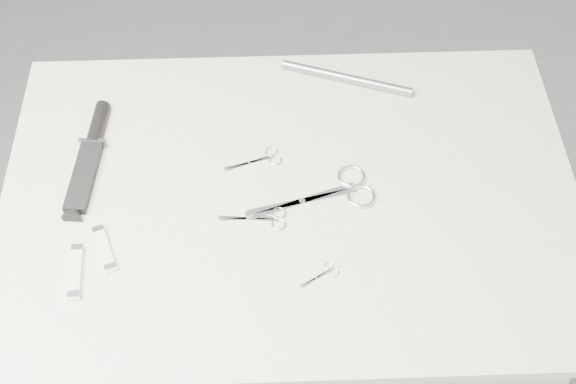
{
  "coord_description": "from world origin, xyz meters",
  "views": [
    {
      "loc": [
        -0.04,
        -0.86,
        2.01
      ],
      "look_at": [
        -0.0,
        0.0,
        0.92
      ],
      "focal_mm": 50.0,
      "sensor_mm": 36.0,
      "label": 1
    }
  ],
  "objects_px": {
    "tiny_scissors": "(323,274)",
    "sheathed_knife": "(90,152)",
    "plinth": "(290,326)",
    "embroidery_scissors_a": "(265,219)",
    "pocket_knife_a": "(76,271)",
    "metal_rail": "(347,78)",
    "pocket_knife_b": "(104,249)",
    "embroidery_scissors_b": "(262,159)",
    "large_shears": "(337,192)"
  },
  "relations": [
    {
      "from": "tiny_scissors",
      "to": "sheathed_knife",
      "type": "height_order",
      "value": "sheathed_knife"
    },
    {
      "from": "plinth",
      "to": "embroidery_scissors_a",
      "type": "distance_m",
      "value": 0.48
    },
    {
      "from": "pocket_knife_a",
      "to": "metal_rail",
      "type": "xyz_separation_m",
      "value": [
        0.47,
        0.42,
        0.0
      ]
    },
    {
      "from": "embroidery_scissors_a",
      "to": "pocket_knife_b",
      "type": "xyz_separation_m",
      "value": [
        -0.26,
        -0.05,
        0.0
      ]
    },
    {
      "from": "embroidery_scissors_b",
      "to": "tiny_scissors",
      "type": "distance_m",
      "value": 0.26
    },
    {
      "from": "sheathed_knife",
      "to": "embroidery_scissors_a",
      "type": "bearing_deg",
      "value": -111.22
    },
    {
      "from": "large_shears",
      "to": "embroidery_scissors_b",
      "type": "bearing_deg",
      "value": 131.82
    },
    {
      "from": "sheathed_knife",
      "to": "metal_rail",
      "type": "bearing_deg",
      "value": -64.66
    },
    {
      "from": "large_shears",
      "to": "sheathed_knife",
      "type": "distance_m",
      "value": 0.45
    },
    {
      "from": "plinth",
      "to": "metal_rail",
      "type": "height_order",
      "value": "metal_rail"
    },
    {
      "from": "plinth",
      "to": "embroidery_scissors_b",
      "type": "bearing_deg",
      "value": 121.81
    },
    {
      "from": "embroidery_scissors_a",
      "to": "metal_rail",
      "type": "distance_m",
      "value": 0.37
    },
    {
      "from": "pocket_knife_a",
      "to": "pocket_knife_b",
      "type": "bearing_deg",
      "value": -47.29
    },
    {
      "from": "plinth",
      "to": "large_shears",
      "type": "height_order",
      "value": "large_shears"
    },
    {
      "from": "sheathed_knife",
      "to": "pocket_knife_b",
      "type": "bearing_deg",
      "value": -162.17
    },
    {
      "from": "embroidery_scissors_b",
      "to": "pocket_knife_a",
      "type": "distance_m",
      "value": 0.38
    },
    {
      "from": "sheathed_knife",
      "to": "pocket_knife_b",
      "type": "distance_m",
      "value": 0.21
    },
    {
      "from": "pocket_knife_a",
      "to": "embroidery_scissors_a",
      "type": "bearing_deg",
      "value": -75.61
    },
    {
      "from": "embroidery_scissors_b",
      "to": "plinth",
      "type": "bearing_deg",
      "value": -76.49
    },
    {
      "from": "plinth",
      "to": "sheathed_knife",
      "type": "distance_m",
      "value": 0.6
    },
    {
      "from": "plinth",
      "to": "pocket_knife_a",
      "type": "bearing_deg",
      "value": -156.61
    },
    {
      "from": "plinth",
      "to": "pocket_knife_a",
      "type": "xyz_separation_m",
      "value": [
        -0.35,
        -0.15,
        0.48
      ]
    },
    {
      "from": "plinth",
      "to": "sheathed_knife",
      "type": "xyz_separation_m",
      "value": [
        -0.35,
        0.1,
        0.48
      ]
    },
    {
      "from": "large_shears",
      "to": "sheathed_knife",
      "type": "bearing_deg",
      "value": 150.28
    },
    {
      "from": "large_shears",
      "to": "pocket_knife_b",
      "type": "xyz_separation_m",
      "value": [
        -0.39,
        -0.11,
        0.0
      ]
    },
    {
      "from": "pocket_knife_b",
      "to": "metal_rail",
      "type": "xyz_separation_m",
      "value": [
        0.43,
        0.38,
        0.0
      ]
    },
    {
      "from": "pocket_knife_b",
      "to": "plinth",
      "type": "bearing_deg",
      "value": -90.57
    },
    {
      "from": "embroidery_scissors_a",
      "to": "sheathed_knife",
      "type": "distance_m",
      "value": 0.35
    },
    {
      "from": "large_shears",
      "to": "tiny_scissors",
      "type": "height_order",
      "value": "large_shears"
    },
    {
      "from": "metal_rail",
      "to": "embroidery_scissors_a",
      "type": "bearing_deg",
      "value": -116.62
    },
    {
      "from": "plinth",
      "to": "metal_rail",
      "type": "distance_m",
      "value": 0.56
    },
    {
      "from": "tiny_scissors",
      "to": "pocket_knife_b",
      "type": "bearing_deg",
      "value": 138.75
    },
    {
      "from": "large_shears",
      "to": "sheathed_knife",
      "type": "xyz_separation_m",
      "value": [
        -0.44,
        0.1,
        0.01
      ]
    },
    {
      "from": "embroidery_scissors_a",
      "to": "sheathed_knife",
      "type": "relative_size",
      "value": 0.45
    },
    {
      "from": "pocket_knife_a",
      "to": "metal_rail",
      "type": "distance_m",
      "value": 0.63
    },
    {
      "from": "tiny_scissors",
      "to": "sheathed_knife",
      "type": "bearing_deg",
      "value": 114.43
    },
    {
      "from": "large_shears",
      "to": "pocket_knife_a",
      "type": "xyz_separation_m",
      "value": [
        -0.43,
        -0.15,
        0.0
      ]
    },
    {
      "from": "tiny_scissors",
      "to": "sheathed_knife",
      "type": "relative_size",
      "value": 0.26
    },
    {
      "from": "plinth",
      "to": "large_shears",
      "type": "bearing_deg",
      "value": -1.25
    },
    {
      "from": "embroidery_scissors_b",
      "to": "tiny_scissors",
      "type": "relative_size",
      "value": 1.57
    },
    {
      "from": "pocket_knife_b",
      "to": "sheathed_knife",
      "type": "bearing_deg",
      "value": -7.5
    },
    {
      "from": "plinth",
      "to": "pocket_knife_b",
      "type": "height_order",
      "value": "pocket_knife_b"
    },
    {
      "from": "tiny_scissors",
      "to": "pocket_knife_a",
      "type": "height_order",
      "value": "pocket_knife_a"
    },
    {
      "from": "large_shears",
      "to": "tiny_scissors",
      "type": "distance_m",
      "value": 0.17
    },
    {
      "from": "large_shears",
      "to": "pocket_knife_b",
      "type": "height_order",
      "value": "pocket_knife_b"
    },
    {
      "from": "large_shears",
      "to": "tiny_scissors",
      "type": "bearing_deg",
      "value": -118.31
    },
    {
      "from": "plinth",
      "to": "embroidery_scissors_a",
      "type": "bearing_deg",
      "value": -129.41
    },
    {
      "from": "embroidery_scissors_b",
      "to": "sheathed_knife",
      "type": "height_order",
      "value": "sheathed_knife"
    },
    {
      "from": "pocket_knife_b",
      "to": "metal_rail",
      "type": "bearing_deg",
      "value": -68.25
    },
    {
      "from": "embroidery_scissors_b",
      "to": "pocket_knife_a",
      "type": "height_order",
      "value": "pocket_knife_a"
    }
  ]
}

